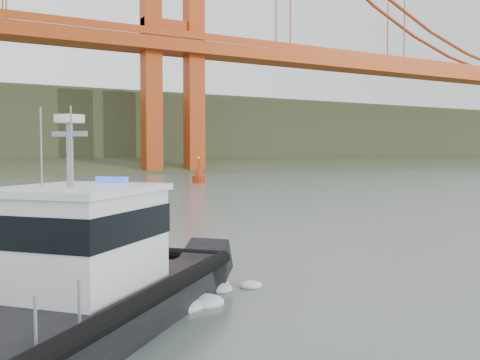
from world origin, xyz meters
The scene contains 4 objects.
ground centered at (0.00, 0.00, 0.00)m, with size 400.00×400.00×0.00m, color #566661.
headlands centered at (0.00, 125.50, 7.05)m, with size 500.00×105.36×27.12m.
patrol_boat centered at (-11.34, -1.97, 1.17)m, with size 9.43×9.11×4.67m.
nav_buoy centered at (13.33, 45.56, 0.88)m, with size 1.61×1.61×3.35m.
Camera 1 is at (-13.57, -13.15, 3.76)m, focal length 40.00 mm.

